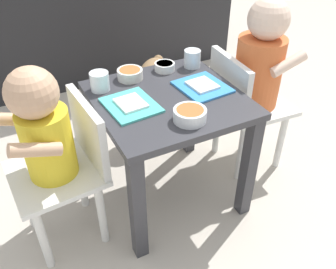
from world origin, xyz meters
TOP-DOWN VIEW (x-y plane):
  - ground_plane at (0.00, 0.00)m, footprint 7.00×7.00m
  - dining_table at (0.00, 0.00)m, footprint 0.49×0.49m
  - seated_child_left at (-0.41, -0.02)m, footprint 0.30×0.30m
  - seated_child_right at (0.41, 0.04)m, footprint 0.30×0.30m
  - dog at (0.17, 0.52)m, footprint 0.35×0.41m
  - food_tray_left at (-0.14, 0.00)m, footprint 0.17×0.19m
  - food_tray_right at (0.14, 0.00)m, footprint 0.17×0.19m
  - water_cup_left at (-0.19, 0.15)m, footprint 0.07×0.07m
  - water_cup_right at (0.19, 0.16)m, footprint 0.06×0.06m
  - veggie_bowl_far at (0.08, 0.18)m, footprint 0.08×0.08m
  - cereal_bowl_left_side at (-0.01, -0.16)m, footprint 0.10×0.10m
  - veggie_bowl_near at (-0.07, 0.18)m, footprint 0.09×0.09m

SIDE VIEW (x-z plane):
  - ground_plane at x=0.00m, z-range 0.00..0.00m
  - dog at x=0.17m, z-range 0.05..0.39m
  - dining_table at x=0.00m, z-range 0.13..0.59m
  - seated_child_left at x=-0.41m, z-range 0.09..0.76m
  - seated_child_right at x=0.41m, z-range 0.09..0.82m
  - food_tray_left at x=-0.14m, z-range 0.46..0.47m
  - food_tray_right at x=0.14m, z-range 0.46..0.47m
  - veggie_bowl_far at x=0.08m, z-range 0.46..0.49m
  - veggie_bowl_near at x=-0.07m, z-range 0.46..0.50m
  - cereal_bowl_left_side at x=-0.01m, z-range 0.46..0.50m
  - water_cup_left at x=-0.19m, z-range 0.45..0.52m
  - water_cup_right at x=0.19m, z-range 0.45..0.52m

